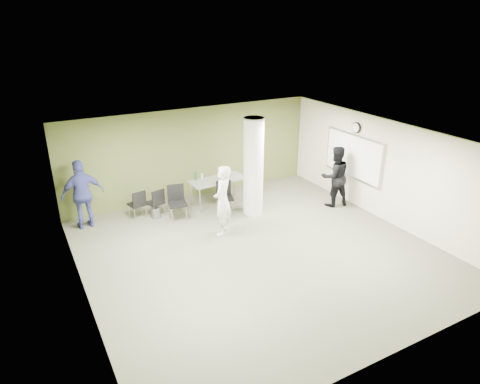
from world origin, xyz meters
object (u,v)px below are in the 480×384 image
woman_white (223,201)px  man_black (335,176)px  chair_back_left (138,203)px  folding_table (217,181)px  man_blue (83,194)px

woman_white → man_black: 3.73m
chair_back_left → woman_white: size_ratio=0.45×
folding_table → woman_white: bearing=-114.7°
woman_white → man_blue: man_blue is taller
chair_back_left → man_black: size_ratio=0.46×
folding_table → man_black: 3.50m
chair_back_left → folding_table: bearing=164.5°
folding_table → woman_white: woman_white is taller
folding_table → chair_back_left: size_ratio=2.05×
folding_table → man_blue: (-3.77, 0.34, 0.20)m
woman_white → man_blue: size_ratio=0.99×
chair_back_left → man_blue: (-1.39, 0.19, 0.46)m
woman_white → man_black: bearing=136.0°
man_black → man_blue: (-6.80, 2.08, 0.03)m
man_blue → woman_white: bearing=141.3°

